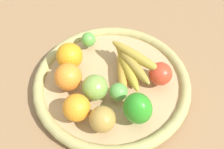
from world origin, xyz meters
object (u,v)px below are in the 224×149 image
at_px(apple_2, 102,119).
at_px(apple_1, 96,88).
at_px(apple_0, 160,74).
at_px(lime_0, 119,92).
at_px(orange_2, 68,77).
at_px(orange_1, 77,108).
at_px(orange_0, 70,56).
at_px(lime_1, 88,40).
at_px(banana_bunch, 129,64).
at_px(bell_pepper, 138,108).

bearing_deg(apple_2, apple_1, 51.20).
bearing_deg(apple_0, lime_0, 154.49).
height_order(orange_2, orange_1, orange_2).
bearing_deg(apple_0, orange_1, 155.46).
distance_m(orange_0, apple_2, 0.23).
height_order(orange_2, lime_1, orange_2).
relative_size(orange_2, apple_2, 1.14).
relative_size(orange_0, lime_1, 1.70).
bearing_deg(orange_1, banana_bunch, -4.47).
xyz_separation_m(apple_0, orange_0, (-0.11, 0.24, 0.01)).
distance_m(lime_0, lime_1, 0.22).
relative_size(bell_pepper, orange_1, 1.24).
xyz_separation_m(bell_pepper, apple_1, (-0.01, 0.13, -0.01)).
xyz_separation_m(orange_0, apple_1, (-0.04, -0.13, -0.00)).
bearing_deg(apple_0, apple_1, 144.79).
relative_size(orange_2, apple_0, 1.16).
xyz_separation_m(lime_0, bell_pepper, (-0.02, -0.08, 0.02)).
xyz_separation_m(orange_1, apple_2, (0.02, -0.07, -0.00)).
bearing_deg(apple_2, orange_2, 75.68).
height_order(lime_0, apple_0, apple_0).
xyz_separation_m(apple_0, apple_2, (-0.21, 0.03, 0.00)).
relative_size(banana_bunch, lime_1, 3.99).
distance_m(apple_0, orange_0, 0.26).
bearing_deg(apple_0, lime_1, 94.14).
xyz_separation_m(orange_1, orange_0, (0.11, 0.13, 0.00)).
relative_size(orange_0, apple_2, 1.15).
bearing_deg(banana_bunch, bell_pepper, -135.56).
distance_m(orange_2, orange_1, 0.10).
bearing_deg(orange_1, lime_0, -23.50).
height_order(orange_2, orange_0, orange_0).
relative_size(bell_pepper, lime_1, 1.94).
relative_size(bell_pepper, apple_0, 1.35).
bearing_deg(apple_2, banana_bunch, 16.82).
height_order(lime_0, bell_pepper, bell_pepper).
relative_size(banana_bunch, apple_0, 2.77).
bearing_deg(apple_0, bell_pepper, -171.70).
xyz_separation_m(orange_1, lime_1, (0.21, 0.15, -0.01)).
bearing_deg(apple_0, banana_bunch, 106.94).
xyz_separation_m(apple_0, orange_1, (-0.23, 0.10, 0.00)).
distance_m(apple_2, apple_1, 0.09).
bearing_deg(orange_0, apple_2, -115.10).
xyz_separation_m(orange_1, apple_1, (0.08, 0.00, -0.00)).
relative_size(apple_2, lime_1, 1.47).
bearing_deg(lime_1, lime_0, -116.54).
bearing_deg(banana_bunch, apple_2, -163.18).
distance_m(lime_0, orange_0, 0.18).
height_order(banana_bunch, orange_0, orange_0).
bearing_deg(orange_0, bell_pepper, -95.04).
distance_m(lime_0, orange_1, 0.12).
bearing_deg(bell_pepper, apple_1, -164.13).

